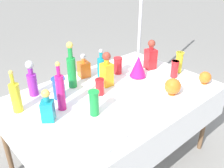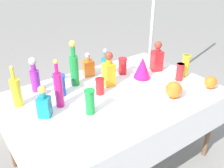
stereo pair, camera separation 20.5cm
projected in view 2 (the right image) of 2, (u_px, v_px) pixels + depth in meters
The scene contains 24 objects.
ground_plane at pixel (112, 160), 2.50m from camera, with size 40.00×40.00×0.00m, color gray.
display_table at pixel (114, 101), 2.14m from camera, with size 1.82×1.18×0.76m.
tall_bottle_0 at pixel (35, 76), 2.13m from camera, with size 0.08×0.08×0.31m.
tall_bottle_1 at pixel (59, 88), 1.91m from camera, with size 0.06×0.06×0.40m.
tall_bottle_2 at pixel (105, 66), 2.42m from camera, with size 0.08×0.08×0.28m.
tall_bottle_3 at pixel (74, 67), 2.22m from camera, with size 0.08×0.08×0.42m.
tall_bottle_4 at pixel (16, 91), 1.93m from camera, with size 0.08×0.08×0.34m.
square_decanter_0 at pixel (157, 58), 2.52m from camera, with size 0.12×0.12×0.31m.
square_decanter_1 at pixel (88, 67), 2.44m from camera, with size 0.12×0.12×0.23m.
square_decanter_2 at pixel (44, 104), 1.81m from camera, with size 0.12×0.12×0.25m.
square_decanter_3 at pixel (109, 71), 2.23m from camera, with size 0.10×0.10×0.32m.
slender_vase_0 at pixel (60, 85), 2.09m from camera, with size 0.11×0.11×0.18m.
slender_vase_1 at pixel (123, 65), 2.47m from camera, with size 0.09×0.09×0.17m.
slender_vase_2 at pixel (186, 65), 2.42m from camera, with size 0.08×0.08×0.21m.
slender_vase_3 at pixel (180, 71), 2.34m from camera, with size 0.08×0.08×0.17m.
slender_vase_4 at pixel (90, 101), 1.84m from camera, with size 0.08×0.08×0.20m.
slender_vase_5 at pixel (100, 86), 2.11m from camera, with size 0.08×0.08×0.14m.
fluted_vase_0 at pixel (142, 67), 2.37m from camera, with size 0.16×0.16×0.22m.
round_bowl_0 at pixel (211, 82), 2.20m from camera, with size 0.11×0.11×0.12m.
round_bowl_1 at pixel (174, 90), 2.06m from camera, with size 0.14×0.14×0.15m.
price_tag_left at pixel (92, 153), 1.49m from camera, with size 0.06×0.01×0.04m, color white.
price_tag_center at pixel (112, 139), 1.60m from camera, with size 0.06×0.01×0.04m, color white.
cardboard_box_behind_left at pixel (25, 110), 3.01m from camera, with size 0.48×0.46×0.38m.
canopy_pole at pixel (152, 30), 3.24m from camera, with size 0.18×0.18×2.41m.
Camera 2 is at (-1.08, -1.51, 1.84)m, focal length 40.00 mm.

